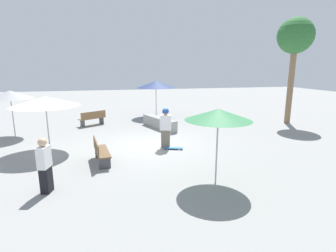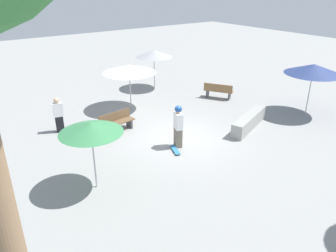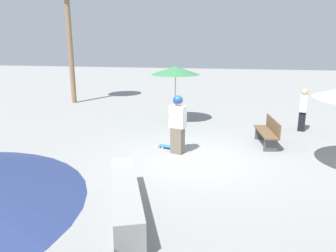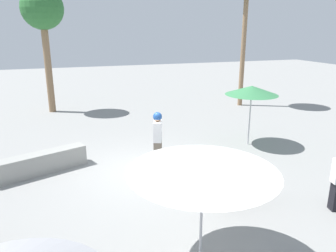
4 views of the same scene
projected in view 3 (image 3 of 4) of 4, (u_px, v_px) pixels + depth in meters
The scene contains 7 objects.
ground_plane at pixel (195, 159), 9.21m from camera, with size 60.00×60.00×0.00m, color gray.
skater_main at pixel (178, 122), 9.45m from camera, with size 0.52×0.39×1.73m.
skateboard at pixel (171, 147), 10.03m from camera, with size 0.82×0.45×0.07m.
concrete_ledge at pixel (125, 199), 6.24m from camera, with size 1.47×2.87×0.62m.
bench_near at pixel (268, 132), 10.32m from camera, with size 0.64×1.64×0.85m.
shade_umbrella_green at pixel (175, 70), 12.89m from camera, with size 1.92×1.92×2.24m.
bystander_watching at pixel (303, 110), 11.91m from camera, with size 0.33×0.47×1.55m.
Camera 3 is at (-0.82, 8.66, 3.25)m, focal length 35.00 mm.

